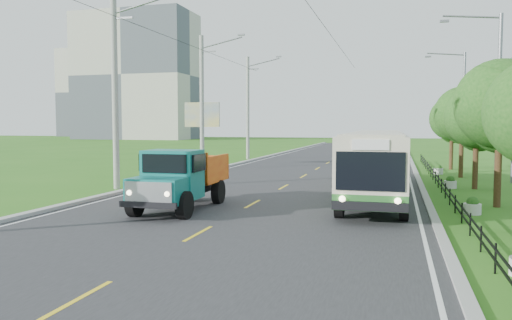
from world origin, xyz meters
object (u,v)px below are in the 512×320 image
at_px(pole_near, 116,91).
at_px(billboard_right, 506,93).
at_px(pole_mid, 202,102).
at_px(planter_far, 438,170).
at_px(tree_third, 501,109).
at_px(planter_mid, 450,183).
at_px(tree_back, 453,121).
at_px(tree_fourth, 477,120).
at_px(bus, 376,158).
at_px(streetlight_far, 461,105).
at_px(pole_far, 248,107).
at_px(streetlight_mid, 495,95).
at_px(dump_truck, 181,175).
at_px(billboard_left, 202,119).
at_px(tree_fifth, 463,117).
at_px(planter_near, 472,207).

distance_m(pole_near, billboard_right, 23.32).
distance_m(pole_mid, planter_far, 17.56).
distance_m(tree_third, planter_mid, 7.04).
bearing_deg(tree_back, planter_mid, -95.91).
bearing_deg(planter_mid, tree_fourth, 6.39).
distance_m(tree_fourth, tree_back, 12.00).
bearing_deg(bus, streetlight_far, 71.60).
bearing_deg(pole_near, bus, 4.86).
xyz_separation_m(pole_mid, tree_fourth, (18.12, -6.86, -1.51)).
xyz_separation_m(pole_near, tree_third, (18.12, -0.86, -1.11)).
height_order(pole_far, streetlight_mid, pole_far).
relative_size(pole_near, dump_truck, 1.74).
relative_size(pole_far, dump_truck, 1.74).
xyz_separation_m(streetlight_far, bus, (-5.73, -17.88, -3.13)).
relative_size(pole_far, streetlight_far, 1.10).
height_order(pole_mid, billboard_left, pole_mid).
height_order(billboard_right, dump_truck, billboard_right).
xyz_separation_m(streetlight_far, planter_mid, (-2.04, -14.00, -4.62)).
bearing_deg(billboard_left, billboard_right, -10.40).
xyz_separation_m(pole_mid, tree_third, (18.12, -12.86, -1.11)).
bearing_deg(billboard_right, bus, -126.78).
bearing_deg(dump_truck, planter_mid, 40.95).
bearing_deg(pole_far, dump_truck, -78.54).
xyz_separation_m(tree_third, dump_truck, (-12.25, -4.09, -2.63)).
height_order(pole_mid, tree_fifth, pole_mid).
distance_m(pole_near, planter_far, 21.83).
height_order(tree_fourth, planter_mid, tree_fourth).
relative_size(pole_near, pole_far, 1.00).
relative_size(pole_mid, streetlight_far, 1.10).
bearing_deg(streetlight_far, planter_mid, -98.30).
bearing_deg(streetlight_mid, tree_fourth, 169.85).
xyz_separation_m(billboard_right, bus, (-7.39, -9.88, -3.57)).
bearing_deg(billboard_right, tree_fifth, 176.70).
bearing_deg(tree_third, bus, 158.18).
bearing_deg(pole_far, pole_mid, -90.00).
bearing_deg(bus, tree_third, -22.46).
relative_size(pole_near, planter_near, 14.93).
distance_m(streetlight_mid, planter_mid, 5.05).
height_order(streetlight_far, billboard_left, streetlight_far).
bearing_deg(bus, planter_near, -48.83).
xyz_separation_m(tree_fourth, bus, (-4.94, -4.02, -1.81)).
distance_m(tree_third, tree_fifth, 12.00).
relative_size(pole_near, tree_fourth, 1.85).
height_order(pole_far, bus, pole_far).
bearing_deg(planter_mid, planter_far, 90.00).
bearing_deg(pole_near, tree_back, 43.41).
relative_size(pole_far, bus, 0.65).
height_order(pole_near, pole_mid, same).
distance_m(planter_mid, billboard_right, 8.68).
bearing_deg(pole_mid, streetlight_mid, -20.32).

